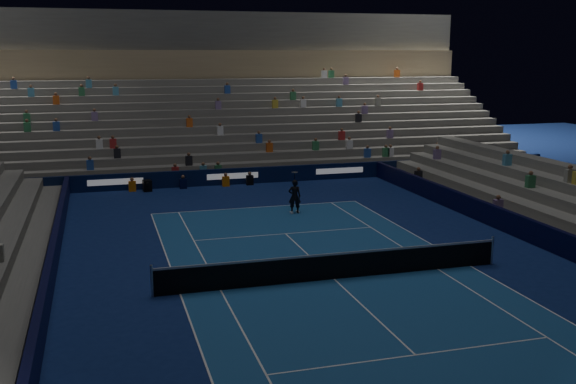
% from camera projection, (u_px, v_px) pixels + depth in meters
% --- Properties ---
extents(ground, '(90.00, 90.00, 0.00)m').
position_uv_depth(ground, '(334.00, 279.00, 23.88)').
color(ground, navy).
rests_on(ground, ground).
extents(court_surface, '(10.97, 23.77, 0.01)m').
position_uv_depth(court_surface, '(334.00, 279.00, 23.88)').
color(court_surface, navy).
rests_on(court_surface, ground).
extents(sponsor_barrier_far, '(44.00, 0.25, 1.00)m').
position_uv_depth(sponsor_barrier_far, '(232.00, 176.00, 41.19)').
color(sponsor_barrier_far, '#081233').
rests_on(sponsor_barrier_far, ground).
extents(sponsor_barrier_east, '(0.25, 37.00, 1.00)m').
position_uv_depth(sponsor_barrier_east, '(565.00, 245.00, 26.39)').
color(sponsor_barrier_east, black).
rests_on(sponsor_barrier_east, ground).
extents(sponsor_barrier_west, '(0.25, 37.00, 1.00)m').
position_uv_depth(sponsor_barrier_west, '(46.00, 292.00, 21.16)').
color(sponsor_barrier_west, black).
rests_on(sponsor_barrier_west, ground).
extents(grandstand_main, '(44.00, 15.20, 11.20)m').
position_uv_depth(grandstand_main, '(207.00, 116.00, 49.46)').
color(grandstand_main, '#61605C').
rests_on(grandstand_main, ground).
extents(tennis_net, '(12.90, 0.10, 1.10)m').
position_uv_depth(tennis_net, '(334.00, 266.00, 23.78)').
color(tennis_net, '#B2B2B7').
rests_on(tennis_net, ground).
extents(tennis_player, '(0.71, 0.55, 1.73)m').
position_uv_depth(tennis_player, '(295.00, 196.00, 33.63)').
color(tennis_player, black).
rests_on(tennis_player, ground).
extents(broadcast_camera, '(0.54, 0.97, 0.65)m').
position_uv_depth(broadcast_camera, '(147.00, 186.00, 39.19)').
color(broadcast_camera, black).
rests_on(broadcast_camera, ground).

